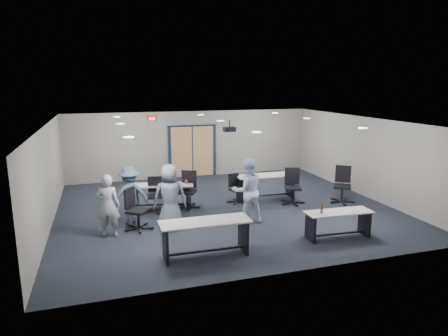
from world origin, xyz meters
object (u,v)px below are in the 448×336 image
object	(u,v)px
chair_loose_right	(342,185)
person_back	(130,195)
table_front_left	(205,232)
chair_back_a	(155,195)
table_front_right	(338,220)
person_plaid	(170,197)
table_back_left	(164,192)
table_back_right	(266,182)
person_gray	(108,206)
person_lightblue	(247,191)
chair_loose_left	(138,209)
chair_back_b	(187,190)
chair_back_d	(293,186)
chair_back_c	(237,189)

from	to	relation	value
chair_loose_right	person_back	bearing A→B (deg)	-147.05
table_front_left	chair_back_a	xyz separation A→B (m)	(-0.65, 3.51, -0.04)
table_front_right	person_plaid	distance (m)	4.33
table_back_left	table_back_right	size ratio (longest dim) A/B	0.95
person_gray	table_back_right	bearing A→B (deg)	-144.06
chair_back_a	chair_loose_right	world-z (taller)	chair_loose_right
table_front_right	person_plaid	size ratio (longest dim) A/B	0.97
table_front_left	chair_back_a	world-z (taller)	chair_back_a
person_lightblue	person_back	bearing A→B (deg)	-15.17
table_front_right	chair_loose_left	xyz separation A→B (m)	(-4.72, 2.07, 0.08)
table_front_right	person_plaid	xyz separation A→B (m)	(-3.91, 1.82, 0.41)
chair_back_b	person_lightblue	world-z (taller)	person_lightblue
chair_back_d	person_plaid	xyz separation A→B (m)	(-4.15, -1.13, 0.32)
chair_back_b	person_gray	distance (m)	2.95
chair_back_c	chair_loose_left	size ratio (longest dim) A/B	0.84
table_back_right	chair_loose_left	distance (m)	4.67
table_back_right	person_gray	bearing A→B (deg)	-157.90
table_front_left	chair_back_b	xyz separation A→B (m)	(0.36, 3.56, 0.01)
chair_back_b	person_plaid	bearing A→B (deg)	-88.16
table_back_left	person_gray	distance (m)	2.61
table_front_right	chair_back_a	xyz separation A→B (m)	(-4.09, 3.47, 0.04)
chair_back_b	chair_loose_left	world-z (taller)	chair_back_b
chair_back_b	chair_loose_left	size ratio (longest dim) A/B	1.02
table_front_left	chair_loose_right	distance (m)	5.89
person_plaid	person_back	xyz separation A→B (m)	(-0.97, 0.85, -0.09)
table_back_left	chair_back_a	size ratio (longest dim) A/B	1.85
chair_back_b	chair_back_d	world-z (taller)	chair_back_b
chair_back_b	chair_loose_right	xyz separation A→B (m)	(4.92, -0.94, 0.02)
table_front_left	chair_loose_right	bearing A→B (deg)	27.10
table_front_right	chair_back_b	xyz separation A→B (m)	(-3.09, 3.51, 0.10)
person_lightblue	table_front_right	bearing A→B (deg)	136.14
person_plaid	chair_loose_right	bearing A→B (deg)	-166.48
table_front_left	person_plaid	world-z (taller)	person_plaid
chair_loose_right	person_gray	distance (m)	7.35
chair_back_b	chair_back_d	xyz separation A→B (m)	(3.33, -0.56, -0.00)
chair_back_c	person_gray	distance (m)	4.43
chair_loose_right	person_back	size ratio (longest dim) A/B	0.74
chair_back_b	chair_loose_right	distance (m)	5.00
chair_back_c	chair_loose_right	world-z (taller)	chair_loose_right
chair_loose_left	chair_back_a	bearing A→B (deg)	11.83
person_gray	person_back	distance (m)	1.06
chair_back_a	chair_loose_right	size ratio (longest dim) A/B	0.88
table_front_left	person_gray	world-z (taller)	person_gray
chair_loose_right	person_lightblue	distance (m)	3.70
chair_back_a	chair_back_b	xyz separation A→B (m)	(1.00, 0.05, 0.05)
chair_back_d	chair_loose_right	distance (m)	1.63
table_front_right	person_plaid	bearing A→B (deg)	157.92
chair_loose_right	chair_loose_left	bearing A→B (deg)	-141.87
chair_back_d	person_plaid	distance (m)	4.31
table_front_right	person_lightblue	world-z (taller)	person_lightblue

